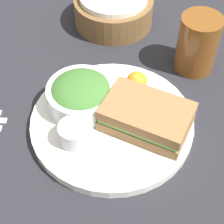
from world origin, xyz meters
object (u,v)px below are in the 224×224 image
object	(u,v)px
sandwich	(147,115)
bread_basket	(114,9)
dressing_cup	(74,134)
salad_bowl	(81,94)
drink_glass	(198,44)
plate	(112,122)

from	to	relation	value
sandwich	bread_basket	xyz separation A→B (m)	(-0.13, 0.30, -0.01)
dressing_cup	salad_bowl	bearing A→B (deg)	97.94
drink_glass	bread_basket	world-z (taller)	drink_glass
sandwich	salad_bowl	xyz separation A→B (m)	(-0.12, 0.02, 0.00)
plate	drink_glass	distance (m)	0.23
plate	dressing_cup	bearing A→B (deg)	-130.89
plate	drink_glass	world-z (taller)	drink_glass
sandwich	bread_basket	bearing A→B (deg)	113.08
sandwich	salad_bowl	world-z (taller)	salad_bowl
salad_bowl	dressing_cup	bearing A→B (deg)	-82.06
sandwich	bread_basket	world-z (taller)	bread_basket
salad_bowl	bread_basket	size ratio (longest dim) A/B	0.69
bread_basket	drink_glass	bearing A→B (deg)	-29.53
plate	drink_glass	xyz separation A→B (m)	(0.13, 0.19, 0.05)
salad_bowl	drink_glass	world-z (taller)	drink_glass
plate	dressing_cup	size ratio (longest dim) A/B	5.42
salad_bowl	bread_basket	bearing A→B (deg)	90.88
drink_glass	bread_basket	bearing A→B (deg)	150.47
plate	sandwich	bearing A→B (deg)	3.91
salad_bowl	dressing_cup	world-z (taller)	salad_bowl
plate	drink_glass	bearing A→B (deg)	56.11
sandwich	bread_basket	size ratio (longest dim) A/B	0.92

